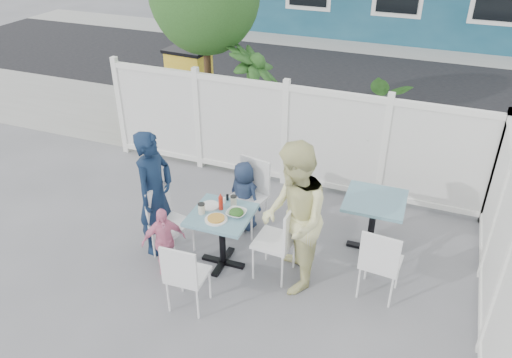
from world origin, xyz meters
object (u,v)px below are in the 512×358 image
at_px(man, 155,193).
at_px(woman, 294,219).
at_px(chair_back, 250,190).
at_px(boy, 244,196).
at_px(toddler, 164,241).
at_px(utility_cabinet, 190,88).
at_px(chair_near, 184,273).
at_px(chair_left, 166,217).
at_px(main_table, 222,225).
at_px(chair_right, 281,236).
at_px(spare_table, 374,211).

relative_size(man, woman, 0.91).
bearing_deg(man, chair_back, -42.25).
relative_size(boy, toddler, 1.10).
xyz_separation_m(utility_cabinet, man, (1.51, -3.72, 0.12)).
xyz_separation_m(utility_cabinet, chair_near, (2.36, -4.57, -0.17)).
xyz_separation_m(utility_cabinet, toddler, (1.82, -4.09, -0.25)).
bearing_deg(chair_left, boy, 152.74).
height_order(woman, toddler, woman).
bearing_deg(woman, chair_back, -158.18).
distance_m(main_table, boy, 0.82).
distance_m(main_table, chair_left, 0.73).
bearing_deg(utility_cabinet, main_table, -52.28).
distance_m(chair_back, toddler, 1.37).
distance_m(chair_left, boy, 1.09).
height_order(chair_right, boy, chair_right).
bearing_deg(chair_right, toddler, 111.00).
bearing_deg(chair_right, man, 94.53).
distance_m(main_table, chair_back, 0.86).
height_order(chair_back, boy, chair_back).
distance_m(spare_table, man, 2.67).
xyz_separation_m(chair_left, chair_right, (1.45, 0.10, 0.03)).
height_order(boy, toddler, boy).
height_order(chair_right, toddler, chair_right).
bearing_deg(man, spare_table, -65.31).
bearing_deg(toddler, main_table, -9.77).
relative_size(chair_left, man, 0.57).
distance_m(main_table, toddler, 0.70).
bearing_deg(spare_table, utility_cabinet, 145.16).
bearing_deg(man, main_table, -86.13).
bearing_deg(toddler, chair_right, -24.39).
height_order(chair_left, chair_right, chair_right).
xyz_separation_m(utility_cabinet, spare_table, (4.01, -2.79, -0.10)).
relative_size(main_table, chair_right, 0.75).
relative_size(utility_cabinet, main_table, 1.86).
bearing_deg(main_table, boy, 94.17).
bearing_deg(boy, chair_left, 69.87).
bearing_deg(main_table, chair_back, 88.91).
bearing_deg(chair_left, main_table, 104.08).
relative_size(chair_back, chair_near, 1.11).
bearing_deg(utility_cabinet, chair_back, -44.95).
relative_size(chair_near, man, 0.55).
relative_size(utility_cabinet, woman, 0.77).
relative_size(chair_back, boy, 1.01).
height_order(chair_left, man, man).
distance_m(utility_cabinet, boy, 3.73).
distance_m(spare_table, chair_back, 1.60).
bearing_deg(chair_right, woman, -108.96).
bearing_deg(chair_back, chair_near, 99.52).
distance_m(main_table, chair_right, 0.72).
relative_size(spare_table, chair_right, 0.77).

